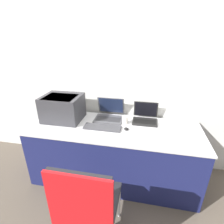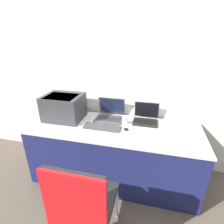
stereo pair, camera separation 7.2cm
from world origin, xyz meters
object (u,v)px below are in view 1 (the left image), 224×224
(external_keyboard, at_px, (102,128))
(mouse, at_px, (126,129))
(laptop_left, at_px, (109,114))
(laptop_right, at_px, (145,117))
(coffee_cup, at_px, (125,120))
(printer, at_px, (63,107))
(chair, at_px, (86,203))

(external_keyboard, distance_m, mouse, 0.28)
(laptop_left, bearing_deg, external_keyboard, -94.59)
(laptop_left, bearing_deg, laptop_right, 1.03)
(coffee_cup, bearing_deg, laptop_right, 27.66)
(laptop_left, distance_m, external_keyboard, 0.29)
(laptop_left, xyz_separation_m, mouse, (0.26, -0.28, -0.04))
(external_keyboard, bearing_deg, printer, 166.10)
(external_keyboard, xyz_separation_m, coffee_cup, (0.25, 0.17, 0.04))
(external_keyboard, height_order, coffee_cup, coffee_cup)
(printer, xyz_separation_m, external_keyboard, (0.55, -0.14, -0.16))
(laptop_left, xyz_separation_m, coffee_cup, (0.22, -0.12, -0.01))
(laptop_right, distance_m, coffee_cup, 0.27)
(chair, bearing_deg, laptop_right, 71.14)
(laptop_left, height_order, coffee_cup, laptop_left)
(laptop_right, relative_size, mouse, 5.17)
(chair, bearing_deg, external_keyboard, 95.77)
(laptop_left, height_order, laptop_right, laptop_left)
(printer, distance_m, mouse, 0.85)
(printer, xyz_separation_m, laptop_right, (1.03, 0.16, -0.12))
(laptop_right, height_order, mouse, laptop_right)
(external_keyboard, distance_m, coffee_cup, 0.30)
(external_keyboard, height_order, chair, chair)
(coffee_cup, bearing_deg, printer, -177.34)
(laptop_right, xyz_separation_m, external_keyboard, (-0.48, -0.30, -0.04))
(printer, bearing_deg, laptop_left, 15.06)
(printer, height_order, coffee_cup, printer)
(laptop_left, bearing_deg, printer, -164.94)
(chair, bearing_deg, mouse, 77.52)
(laptop_left, bearing_deg, chair, -86.82)
(printer, height_order, mouse, printer)
(external_keyboard, bearing_deg, chair, -84.23)
(coffee_cup, relative_size, mouse, 1.71)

